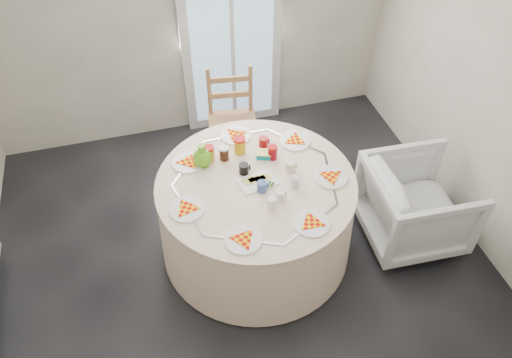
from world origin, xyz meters
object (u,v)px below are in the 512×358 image
object	(u,v)px
table	(256,217)
wooden_chair	(233,126)
armchair	(416,202)
green_pitcher	(202,155)

from	to	relation	value
table	wooden_chair	bearing A→B (deg)	86.02
armchair	green_pitcher	world-z (taller)	green_pitcher
table	armchair	distance (m)	1.33
wooden_chair	armchair	bearing A→B (deg)	-38.60
wooden_chair	green_pitcher	size ratio (longest dim) A/B	5.25
table	wooden_chair	distance (m)	1.08
wooden_chair	armchair	world-z (taller)	wooden_chair
table	green_pitcher	xyz separation A→B (m)	(-0.34, 0.29, 0.49)
table	armchair	world-z (taller)	armchair
armchair	green_pitcher	xyz separation A→B (m)	(-1.65, 0.51, 0.48)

